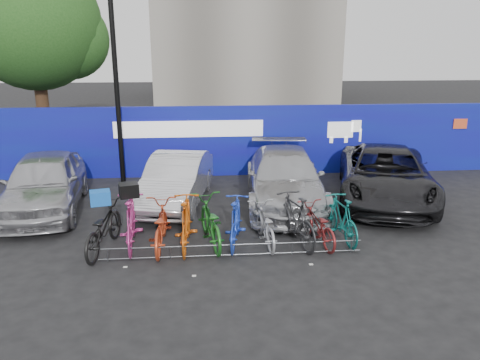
{
  "coord_description": "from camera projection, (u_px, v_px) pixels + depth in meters",
  "views": [
    {
      "loc": [
        -0.6,
        -9.72,
        4.34
      ],
      "look_at": [
        0.39,
        2.0,
        0.95
      ],
      "focal_mm": 35.0,
      "sensor_mm": 36.0,
      "label": 1
    }
  ],
  "objects": [
    {
      "name": "bike_5",
      "position": [
        236.0,
        221.0,
        10.47
      ],
      "size": [
        0.83,
        1.9,
        1.1
      ],
      "primitive_type": "imported",
      "rotation": [
        0.0,
        0.0,
        2.96
      ],
      "color": "blue",
      "rests_on": "ground"
    },
    {
      "name": "bike_2",
      "position": [
        160.0,
        226.0,
        10.31
      ],
      "size": [
        0.71,
        1.96,
        1.03
      ],
      "primitive_type": "imported",
      "rotation": [
        0.0,
        0.0,
        3.12
      ],
      "color": "#C3401E",
      "rests_on": "ground"
    },
    {
      "name": "car_1",
      "position": [
        176.0,
        180.0,
        13.18
      ],
      "size": [
        2.19,
        4.41,
        1.39
      ],
      "primitive_type": "imported",
      "rotation": [
        0.0,
        0.0,
        -0.18
      ],
      "color": "silver",
      "rests_on": "ground"
    },
    {
      "name": "bike_1",
      "position": [
        131.0,
        222.0,
        10.33
      ],
      "size": [
        0.71,
        2.0,
        1.18
      ],
      "primitive_type": "imported",
      "rotation": [
        0.0,
        0.0,
        3.22
      ],
      "color": "#C73589",
      "rests_on": "ground"
    },
    {
      "name": "bike_rack",
      "position": [
        232.0,
        250.0,
        9.94
      ],
      "size": [
        5.6,
        0.03,
        0.3
      ],
      "color": "#595B60",
      "rests_on": "ground"
    },
    {
      "name": "car_2",
      "position": [
        285.0,
        178.0,
        13.2
      ],
      "size": [
        2.55,
        5.31,
        1.49
      ],
      "primitive_type": "imported",
      "rotation": [
        0.0,
        0.0,
        -0.09
      ],
      "color": "#AEAFB4",
      "rests_on": "ground"
    },
    {
      "name": "car_0",
      "position": [
        44.0,
        183.0,
        12.57
      ],
      "size": [
        2.42,
        4.86,
        1.59
      ],
      "primitive_type": "imported",
      "rotation": [
        0.0,
        0.0,
        0.12
      ],
      "color": "#ACACB1",
      "rests_on": "ground"
    },
    {
      "name": "ground",
      "position": [
        230.0,
        245.0,
        10.56
      ],
      "size": [
        100.0,
        100.0,
        0.0
      ],
      "primitive_type": "plane",
      "color": "black",
      "rests_on": "ground"
    },
    {
      "name": "bike_8",
      "position": [
        317.0,
        225.0,
        10.55
      ],
      "size": [
        0.94,
        1.8,
        0.9
      ],
      "primitive_type": "imported",
      "rotation": [
        0.0,
        0.0,
        3.36
      ],
      "color": "maroon",
      "rests_on": "ground"
    },
    {
      "name": "bike_9",
      "position": [
        341.0,
        218.0,
        10.71
      ],
      "size": [
        0.73,
        1.81,
        1.06
      ],
      "primitive_type": "imported",
      "rotation": [
        0.0,
        0.0,
        3.27
      ],
      "color": "#106D68",
      "rests_on": "ground"
    },
    {
      "name": "lamppost",
      "position": [
        116.0,
        81.0,
        14.56
      ],
      "size": [
        0.25,
        0.5,
        6.11
      ],
      "color": "black",
      "rests_on": "ground"
    },
    {
      "name": "bike_3",
      "position": [
        186.0,
        223.0,
        10.29
      ],
      "size": [
        0.64,
        1.98,
        1.18
      ],
      "primitive_type": "imported",
      "rotation": [
        0.0,
        0.0,
        3.1
      ],
      "color": "#D25611",
      "rests_on": "ground"
    },
    {
      "name": "cargo_topcase",
      "position": [
        129.0,
        190.0,
        10.12
      ],
      "size": [
        0.49,
        0.46,
        0.3
      ],
      "primitive_type": "cube",
      "rotation": [
        0.0,
        0.0,
        0.27
      ],
      "color": "black",
      "rests_on": "bike_1"
    },
    {
      "name": "bike_7",
      "position": [
        295.0,
        219.0,
        10.5
      ],
      "size": [
        1.04,
        2.04,
        1.18
      ],
      "primitive_type": "imported",
      "rotation": [
        0.0,
        0.0,
        3.4
      ],
      "color": "#262729",
      "rests_on": "ground"
    },
    {
      "name": "tree",
      "position": [
        40.0,
        26.0,
        18.23
      ],
      "size": [
        5.4,
        5.2,
        7.8
      ],
      "color": "#382314",
      "rests_on": "ground"
    },
    {
      "name": "car_3",
      "position": [
        385.0,
        175.0,
        13.45
      ],
      "size": [
        3.98,
        5.96,
        1.52
      ],
      "primitive_type": "imported",
      "rotation": [
        0.0,
        0.0,
        -0.29
      ],
      "color": "black",
      "rests_on": "ground"
    },
    {
      "name": "bike_4",
      "position": [
        210.0,
        222.0,
        10.5
      ],
      "size": [
        1.05,
        2.12,
        1.06
      ],
      "primitive_type": "imported",
      "rotation": [
        0.0,
        0.0,
        3.32
      ],
      "color": "#1C681D",
      "rests_on": "ground"
    },
    {
      "name": "hoarding",
      "position": [
        219.0,
        141.0,
        15.97
      ],
      "size": [
        22.0,
        0.18,
        2.4
      ],
      "color": "#110A95",
      "rests_on": "ground"
    },
    {
      "name": "bike_0",
      "position": [
        103.0,
        228.0,
        10.15
      ],
      "size": [
        1.04,
        2.13,
        1.07
      ],
      "primitive_type": "imported",
      "rotation": [
        0.0,
        0.0,
        2.98
      ],
      "color": "black",
      "rests_on": "ground"
    },
    {
      "name": "bike_6",
      "position": [
        265.0,
        225.0,
        10.53
      ],
      "size": [
        0.76,
        1.77,
        0.9
      ],
      "primitive_type": "imported",
      "rotation": [
        0.0,
        0.0,
        3.24
      ],
      "color": "#A0A1A7",
      "rests_on": "ground"
    },
    {
      "name": "cargo_crate",
      "position": [
        100.0,
        198.0,
        9.96
      ],
      "size": [
        0.48,
        0.41,
        0.3
      ],
      "primitive_type": "cube",
      "rotation": [
        0.0,
        0.0,
        0.24
      ],
      "color": "blue",
      "rests_on": "bike_0"
    }
  ]
}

